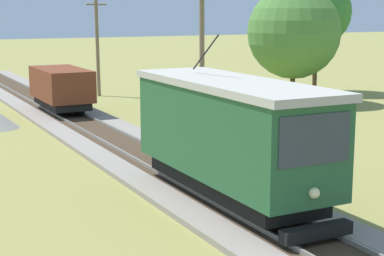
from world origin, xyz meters
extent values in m
cube|color=#235633|center=(0.00, 14.62, 2.30)|extent=(2.50, 8.00, 2.60)
cube|color=#B2ADA3|center=(0.00, 14.62, 3.71)|extent=(2.60, 8.32, 0.22)
cube|color=black|center=(0.00, 14.62, 0.72)|extent=(2.10, 7.04, 0.44)
cube|color=#2D3842|center=(0.00, 10.60, 2.77)|extent=(2.10, 0.03, 1.25)
cube|color=#2D3842|center=(1.26, 14.62, 2.66)|extent=(0.02, 6.72, 1.04)
sphere|color=#F4EAB2|center=(0.00, 10.56, 1.45)|extent=(0.28, 0.28, 0.28)
cylinder|color=black|center=(0.00, 16.22, 4.52)|extent=(0.05, 1.67, 1.19)
cube|color=black|center=(0.00, 10.42, 0.50)|extent=(2.00, 0.36, 0.32)
cylinder|color=black|center=(0.00, 12.38, 0.72)|extent=(1.54, 0.80, 0.80)
cylinder|color=black|center=(0.00, 16.86, 0.72)|extent=(1.54, 0.80, 0.80)
cube|color=brown|center=(0.00, 33.33, 1.78)|extent=(2.40, 5.20, 1.70)
cube|color=black|center=(0.00, 33.33, 0.70)|extent=(2.02, 4.78, 0.38)
cylinder|color=black|center=(0.00, 31.77, 0.70)|extent=(1.54, 0.76, 0.76)
cylinder|color=black|center=(0.00, 34.89, 0.70)|extent=(1.54, 0.76, 0.76)
cylinder|color=#7A664C|center=(4.47, 24.94, 3.64)|extent=(0.24, 0.33, 7.28)
cylinder|color=#7A664C|center=(4.47, 40.24, 3.52)|extent=(0.24, 0.45, 7.05)
cube|color=#7A664C|center=(4.47, 40.24, 6.20)|extent=(1.40, 0.10, 0.10)
cylinder|color=silver|center=(3.92, 40.24, 6.30)|extent=(0.08, 0.08, 0.10)
cylinder|color=silver|center=(5.02, 40.24, 6.30)|extent=(0.08, 0.08, 0.10)
cylinder|color=#4C3823|center=(18.87, 34.94, 1.94)|extent=(0.32, 0.32, 3.89)
sphere|color=#387A33|center=(18.87, 34.94, 5.69)|extent=(4.82, 4.82, 4.82)
cylinder|color=#4C3823|center=(14.50, 31.56, 1.13)|extent=(0.32, 0.32, 2.26)
sphere|color=#4C7F38|center=(14.50, 31.56, 4.47)|extent=(5.87, 5.87, 5.87)
camera|label=1|loc=(-9.36, -1.32, 5.84)|focal=59.13mm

